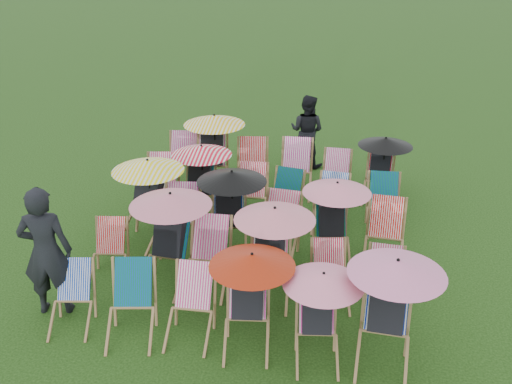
% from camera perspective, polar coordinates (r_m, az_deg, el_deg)
% --- Properties ---
extents(ground, '(100.00, 100.00, 0.00)m').
position_cam_1_polar(ground, '(9.34, -0.22, -6.04)').
color(ground, black).
rests_on(ground, ground).
extents(deckchair_0, '(0.67, 0.83, 0.82)m').
position_cam_1_polar(deckchair_0, '(7.95, -18.03, -10.13)').
color(deckchair_0, olive).
rests_on(deckchair_0, ground).
extents(deckchair_1, '(0.76, 0.95, 0.92)m').
position_cam_1_polar(deckchair_1, '(7.55, -12.45, -10.99)').
color(deckchair_1, olive).
rests_on(deckchair_1, ground).
extents(deckchair_2, '(0.61, 0.84, 0.89)m').
position_cam_1_polar(deckchair_2, '(7.42, -6.60, -11.35)').
color(deckchair_2, olive).
rests_on(deckchair_2, ground).
extents(deckchair_3, '(1.06, 1.14, 1.26)m').
position_cam_1_polar(deckchair_3, '(7.12, -0.77, -10.72)').
color(deckchair_3, olive).
rests_on(deckchair_3, ground).
extents(deckchair_4, '(0.97, 1.05, 1.15)m').
position_cam_1_polar(deckchair_4, '(7.00, 6.31, -12.22)').
color(deckchair_4, olive).
rests_on(deckchair_4, ground).
extents(deckchair_5, '(1.15, 1.20, 1.36)m').
position_cam_1_polar(deckchair_5, '(7.02, 13.09, -11.53)').
color(deckchair_5, olive).
rests_on(deckchair_5, ground).
extents(deckchair_6, '(0.65, 0.82, 0.82)m').
position_cam_1_polar(deckchair_6, '(8.85, -14.58, -5.78)').
color(deckchair_6, olive).
rests_on(deckchair_6, ground).
extents(deckchair_7, '(1.18, 1.24, 1.40)m').
position_cam_1_polar(deckchair_7, '(8.36, -8.88, -4.53)').
color(deckchair_7, olive).
rests_on(deckchair_7, ground).
extents(deckchair_8, '(0.68, 0.92, 0.98)m').
position_cam_1_polar(deckchair_8, '(8.30, -4.93, -6.54)').
color(deckchair_8, olive).
rests_on(deckchair_8, ground).
extents(deckchair_9, '(1.13, 1.20, 1.35)m').
position_cam_1_polar(deckchair_9, '(7.98, 1.45, -6.00)').
color(deckchair_9, olive).
rests_on(deckchair_9, ground).
extents(deckchair_10, '(0.68, 0.84, 0.82)m').
position_cam_1_polar(deckchair_10, '(8.07, 7.44, -8.36)').
color(deckchair_10, olive).
rests_on(deckchair_10, ground).
extents(deckchair_11, '(0.58, 0.78, 0.82)m').
position_cam_1_polar(deckchair_11, '(8.05, 12.70, -8.90)').
color(deckchair_11, olive).
rests_on(deckchair_11, ground).
extents(deckchair_12, '(1.18, 1.26, 1.40)m').
position_cam_1_polar(deckchair_12, '(9.57, -11.08, -0.70)').
color(deckchair_12, olive).
rests_on(deckchair_12, ground).
extents(deckchair_13, '(0.77, 0.98, 0.98)m').
position_cam_1_polar(deckchair_13, '(9.36, -7.53, -2.78)').
color(deckchair_13, olive).
rests_on(deckchair_13, ground).
extents(deckchair_14, '(1.12, 1.22, 1.32)m').
position_cam_1_polar(deckchair_14, '(9.14, -2.67, -1.79)').
color(deckchair_14, olive).
rests_on(deckchair_14, ground).
extents(deckchair_15, '(0.73, 0.95, 0.97)m').
position_cam_1_polar(deckchair_15, '(9.04, 2.24, -3.65)').
color(deckchair_15, olive).
rests_on(deckchair_15, ground).
extents(deckchair_16, '(1.07, 1.16, 1.26)m').
position_cam_1_polar(deckchair_16, '(8.97, 7.74, -2.81)').
color(deckchair_16, olive).
rests_on(deckchair_16, ground).
extents(deckchair_17, '(0.68, 0.92, 0.96)m').
position_cam_1_polar(deckchair_17, '(9.08, 12.75, -4.21)').
color(deckchair_17, olive).
rests_on(deckchair_17, ground).
extents(deckchair_18, '(0.79, 1.00, 0.98)m').
position_cam_1_polar(deckchair_18, '(10.65, -9.48, 0.70)').
color(deckchair_18, olive).
rests_on(deckchair_18, ground).
extents(deckchair_19, '(1.09, 1.15, 1.29)m').
position_cam_1_polar(deckchair_19, '(10.32, -5.69, 1.27)').
color(deckchair_19, olive).
rests_on(deckchair_19, ground).
extents(deckchair_20, '(0.66, 0.89, 0.92)m').
position_cam_1_polar(deckchair_20, '(10.21, -0.54, -0.21)').
color(deckchair_20, olive).
rests_on(deckchair_20, ground).
extents(deckchair_21, '(0.73, 0.92, 0.90)m').
position_cam_1_polar(deckchair_21, '(10.06, 2.76, -0.73)').
color(deckchair_21, olive).
rests_on(deckchair_21, ground).
extents(deckchair_22, '(0.65, 0.86, 0.89)m').
position_cam_1_polar(deckchair_22, '(9.99, 7.52, -1.16)').
color(deckchair_22, olive).
rests_on(deckchair_22, ground).
extents(deckchair_23, '(0.66, 0.89, 0.92)m').
position_cam_1_polar(deckchair_23, '(10.07, 12.70, -1.28)').
color(deckchair_23, olive).
rests_on(deckchair_23, ground).
extents(deckchair_24, '(0.78, 1.00, 1.00)m').
position_cam_1_polar(deckchair_24, '(11.65, -7.40, 3.09)').
color(deckchair_24, olive).
rests_on(deckchair_24, ground).
extents(deckchair_25, '(1.22, 1.32, 1.45)m').
position_cam_1_polar(deckchair_25, '(11.44, -4.40, 4.23)').
color(deckchair_25, olive).
rests_on(deckchair_25, ground).
extents(deckchair_26, '(0.80, 1.01, 1.01)m').
position_cam_1_polar(deckchair_26, '(11.20, -0.40, 2.39)').
color(deckchair_26, olive).
rests_on(deckchair_26, ground).
extents(deckchair_27, '(0.71, 0.96, 1.01)m').
position_cam_1_polar(deckchair_27, '(11.20, 3.99, 2.33)').
color(deckchair_27, olive).
rests_on(deckchair_27, ground).
extents(deckchair_28, '(0.60, 0.83, 0.90)m').
position_cam_1_polar(deckchair_28, '(11.05, 7.99, 1.49)').
color(deckchair_28, olive).
rests_on(deckchair_28, ground).
extents(deckchair_29, '(1.03, 1.08, 1.22)m').
position_cam_1_polar(deckchair_29, '(11.12, 12.35, 2.39)').
color(deckchair_29, olive).
rests_on(deckchair_29, ground).
extents(person_left, '(0.77, 0.60, 1.87)m').
position_cam_1_polar(person_left, '(8.04, -20.25, -5.62)').
color(person_left, black).
rests_on(person_left, ground).
extents(person_rear, '(0.91, 0.79, 1.59)m').
position_cam_1_polar(person_rear, '(12.46, 5.11, 6.11)').
color(person_rear, black).
rests_on(person_rear, ground).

